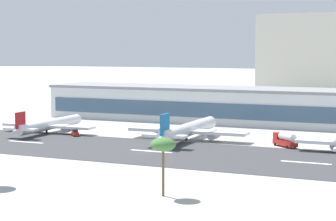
{
  "coord_description": "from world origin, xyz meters",
  "views": [
    {
      "loc": [
        73.32,
        -147.85,
        26.79
      ],
      "look_at": [
        -6.36,
        26.86,
        8.3
      ],
      "focal_mm": 68.33,
      "sensor_mm": 36.0,
      "label": 1
    }
  ],
  "objects_px": {
    "service_baggage_tug_0": "(75,133)",
    "terminal_building": "(246,106)",
    "airliner_red_tail_gate_0": "(47,125)",
    "airliner_blue_tail_gate_1": "(187,130)",
    "palm_tree_0": "(163,145)",
    "service_fuel_truck_1": "(285,140)"
  },
  "relations": [
    {
      "from": "service_fuel_truck_1",
      "to": "terminal_building",
      "type": "bearing_deg",
      "value": -20.11
    },
    {
      "from": "airliner_red_tail_gate_0",
      "to": "service_fuel_truck_1",
      "type": "height_order",
      "value": "airliner_red_tail_gate_0"
    },
    {
      "from": "airliner_red_tail_gate_0",
      "to": "airliner_blue_tail_gate_1",
      "type": "height_order",
      "value": "airliner_blue_tail_gate_1"
    },
    {
      "from": "airliner_red_tail_gate_0",
      "to": "airliner_blue_tail_gate_1",
      "type": "bearing_deg",
      "value": -87.99
    },
    {
      "from": "service_baggage_tug_0",
      "to": "service_fuel_truck_1",
      "type": "relative_size",
      "value": 0.43
    },
    {
      "from": "service_baggage_tug_0",
      "to": "terminal_building",
      "type": "bearing_deg",
      "value": 97.46
    },
    {
      "from": "terminal_building",
      "to": "service_fuel_truck_1",
      "type": "relative_size",
      "value": 19.1
    },
    {
      "from": "terminal_building",
      "to": "palm_tree_0",
      "type": "xyz_separation_m",
      "value": [
        21.35,
        -117.61,
        2.96
      ]
    },
    {
      "from": "service_baggage_tug_0",
      "to": "service_fuel_truck_1",
      "type": "height_order",
      "value": "service_fuel_truck_1"
    },
    {
      "from": "airliner_blue_tail_gate_1",
      "to": "terminal_building",
      "type": "bearing_deg",
      "value": -4.89
    },
    {
      "from": "airliner_red_tail_gate_0",
      "to": "service_baggage_tug_0",
      "type": "distance_m",
      "value": 12.51
    },
    {
      "from": "airliner_blue_tail_gate_1",
      "to": "service_baggage_tug_0",
      "type": "xyz_separation_m",
      "value": [
        -34.76,
        -5.96,
        -1.97
      ]
    },
    {
      "from": "terminal_building",
      "to": "service_baggage_tug_0",
      "type": "bearing_deg",
      "value": -123.61
    },
    {
      "from": "service_fuel_truck_1",
      "to": "palm_tree_0",
      "type": "relative_size",
      "value": 0.75
    },
    {
      "from": "service_baggage_tug_0",
      "to": "airliner_red_tail_gate_0",
      "type": "bearing_deg",
      "value": -150.39
    },
    {
      "from": "airliner_red_tail_gate_0",
      "to": "airliner_blue_tail_gate_1",
      "type": "relative_size",
      "value": 0.86
    },
    {
      "from": "terminal_building",
      "to": "airliner_red_tail_gate_0",
      "type": "bearing_deg",
      "value": -132.69
    },
    {
      "from": "terminal_building",
      "to": "airliner_red_tail_gate_0",
      "type": "relative_size",
      "value": 3.96
    },
    {
      "from": "terminal_building",
      "to": "service_fuel_truck_1",
      "type": "distance_m",
      "value": 57.21
    },
    {
      "from": "airliner_red_tail_gate_0",
      "to": "service_baggage_tug_0",
      "type": "relative_size",
      "value": 11.24
    },
    {
      "from": "airliner_red_tail_gate_0",
      "to": "palm_tree_0",
      "type": "distance_m",
      "value": 95.68
    },
    {
      "from": "airliner_red_tail_gate_0",
      "to": "palm_tree_0",
      "type": "xyz_separation_m",
      "value": [
        70.76,
        -64.05,
        6.77
      ]
    }
  ]
}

